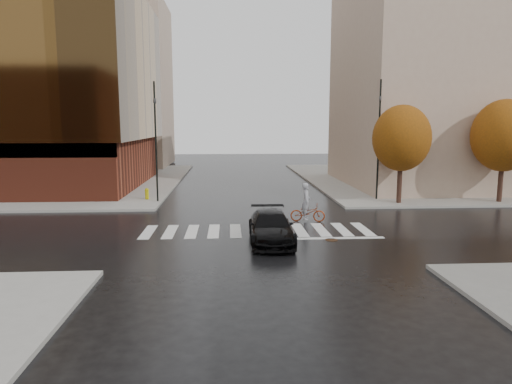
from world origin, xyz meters
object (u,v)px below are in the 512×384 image
at_px(cyclist, 307,208).
at_px(traffic_light_nw, 156,133).
at_px(sedan, 271,227).
at_px(traffic_light_ne, 379,130).
at_px(fire_hydrant, 147,193).

distance_m(cyclist, traffic_light_nw, 12.00).
xyz_separation_m(cyclist, traffic_light_nw, (-9.22, 6.50, 4.08)).
distance_m(sedan, traffic_light_nw, 13.41).
height_order(cyclist, traffic_light_ne, traffic_light_ne).
bearing_deg(cyclist, traffic_light_nw, 66.03).
height_order(cyclist, traffic_light_nw, traffic_light_nw).
bearing_deg(traffic_light_nw, cyclist, 36.63).
distance_m(sedan, fire_hydrant, 13.93).
xyz_separation_m(cyclist, traffic_light_ne, (6.08, 6.50, 4.23)).
relative_size(traffic_light_nw, fire_hydrant, 10.16).
relative_size(sedan, traffic_light_ne, 0.59).
relative_size(sedan, fire_hydrant, 6.11).
bearing_deg(fire_hydrant, sedan, -56.59).
xyz_separation_m(cyclist, fire_hydrant, (-10.09, 7.33, -0.16)).
distance_m(traffic_light_ne, fire_hydrant, 16.78).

